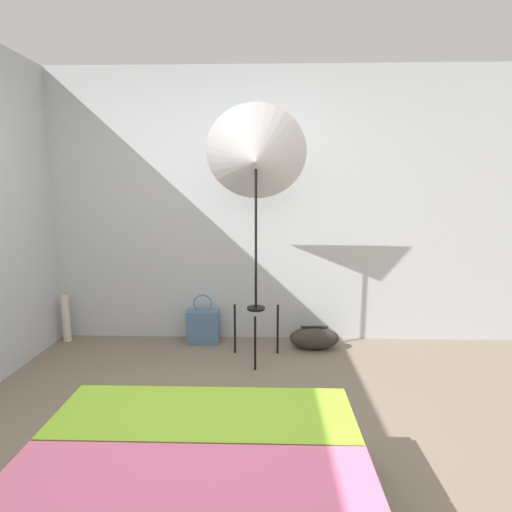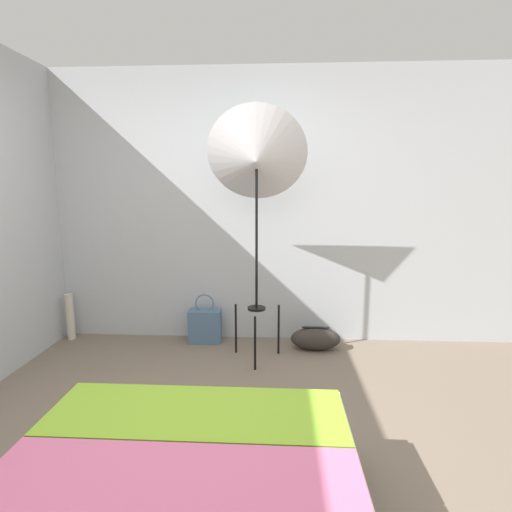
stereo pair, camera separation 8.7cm
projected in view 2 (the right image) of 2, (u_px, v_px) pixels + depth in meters
The scene contains 6 objects.
ground_plane at pixel (179, 498), 1.95m from camera, with size 14.00×14.00×0.00m, color #756656.
wall_back at pixel (229, 208), 3.86m from camera, with size 8.00×0.05×2.60m.
photo_umbrella at pixel (257, 160), 3.26m from camera, with size 0.84×0.53×2.15m.
tote_bag at pixel (205, 326), 3.89m from camera, with size 0.31×0.16×0.48m.
duffel_bag at pixel (315, 339), 3.72m from camera, with size 0.46×0.21×0.22m.
paper_roll at pixel (70, 317), 3.96m from camera, with size 0.08×0.08×0.46m.
Camera 2 is at (0.47, -1.70, 1.50)m, focal length 28.00 mm.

